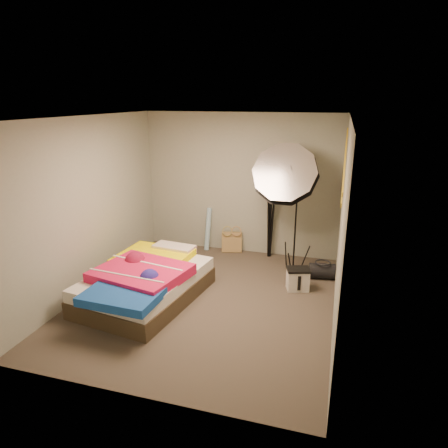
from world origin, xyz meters
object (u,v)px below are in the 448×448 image
at_px(bed, 145,281).
at_px(camera_tripod, 270,212).
at_px(camera_case, 298,280).
at_px(duffel_bag, 322,271).
at_px(tote_bag, 232,242).
at_px(photo_umbrella, 285,176).
at_px(wrapping_roll, 208,229).

bearing_deg(bed, camera_tripod, 56.19).
relative_size(camera_case, duffel_bag, 0.78).
xyz_separation_m(tote_bag, bed, (-0.68, -2.11, 0.09)).
bearing_deg(camera_tripod, photo_umbrella, -58.65).
xyz_separation_m(duffel_bag, bed, (-2.35, -1.40, 0.15)).
bearing_deg(duffel_bag, photo_umbrella, 154.43).
xyz_separation_m(camera_case, photo_umbrella, (-0.34, 0.69, 1.42)).
height_order(bed, photo_umbrella, photo_umbrella).
bearing_deg(tote_bag, camera_tripod, -18.43).
bearing_deg(photo_umbrella, bed, -136.58).
bearing_deg(camera_case, camera_tripod, 101.33).
bearing_deg(camera_case, photo_umbrella, 99.19).
xyz_separation_m(tote_bag, duffel_bag, (1.67, -0.72, -0.06)).
bearing_deg(bed, wrapping_roll, 84.04).
xyz_separation_m(wrapping_roll, camera_tripod, (1.17, -0.04, 0.43)).
distance_m(tote_bag, camera_case, 1.81).
height_order(tote_bag, photo_umbrella, photo_umbrella).
bearing_deg(duffel_bag, camera_tripod, 135.54).
bearing_deg(camera_case, wrapping_roll, 128.91).
bearing_deg(wrapping_roll, bed, -95.96).
xyz_separation_m(wrapping_roll, camera_case, (1.80, -1.22, -0.24)).
distance_m(camera_case, bed, 2.22).
xyz_separation_m(camera_case, bed, (-2.02, -0.90, 0.12)).
distance_m(bed, photo_umbrella, 2.65).
xyz_separation_m(tote_bag, camera_tripod, (0.71, -0.04, 0.64)).
bearing_deg(photo_umbrella, wrapping_roll, 160.32).
height_order(camera_case, camera_tripod, camera_tripod).
relative_size(tote_bag, wrapping_roll, 0.47).
bearing_deg(camera_tripod, duffel_bag, -35.01).
relative_size(bed, photo_umbrella, 0.96).
bearing_deg(duffel_bag, bed, -158.75).
relative_size(bed, camera_tripod, 1.46).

